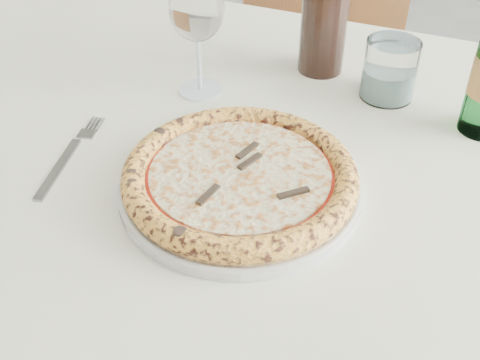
{
  "coord_description": "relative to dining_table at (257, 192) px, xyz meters",
  "views": [
    {
      "loc": [
        0.25,
        -0.88,
        1.25
      ],
      "look_at": [
        0.1,
        -0.31,
        0.78
      ],
      "focal_mm": 45.0,
      "sensor_mm": 36.0,
      "label": 1
    }
  ],
  "objects": [
    {
      "name": "plate",
      "position": [
        -0.0,
        -0.1,
        0.09
      ],
      "size": [
        0.31,
        0.31,
        0.02
      ],
      "color": "silver",
      "rests_on": "dining_table"
    },
    {
      "name": "pizza",
      "position": [
        -0.0,
        -0.1,
        0.11
      ],
      "size": [
        0.3,
        0.3,
        0.03
      ],
      "color": "#E0AD73",
      "rests_on": "plate"
    },
    {
      "name": "floor",
      "position": [
        -0.1,
        0.21,
        -0.69
      ],
      "size": [
        5.0,
        6.0,
        0.02
      ],
      "primitive_type": "cube",
      "color": "gray",
      "rests_on": "ground"
    },
    {
      "name": "dining_table",
      "position": [
        0.0,
        0.0,
        0.0
      ],
      "size": [
        1.7,
        1.14,
        0.76
      ],
      "color": "brown",
      "rests_on": "floor"
    },
    {
      "name": "chair_far",
      "position": [
        -0.03,
        0.83,
        -0.14
      ],
      "size": [
        0.46,
        0.46,
        0.93
      ],
      "color": "brown",
      "rests_on": "floor"
    },
    {
      "name": "fork",
      "position": [
        -0.25,
        -0.09,
        0.08
      ],
      "size": [
        0.03,
        0.19,
        0.0
      ],
      "color": "gray",
      "rests_on": "dining_table"
    },
    {
      "name": "tumbler",
      "position": [
        0.16,
        0.19,
        0.12
      ],
      "size": [
        0.08,
        0.08,
        0.09
      ],
      "color": "white",
      "rests_on": "dining_table"
    },
    {
      "name": "wine_glass",
      "position": [
        -0.13,
        0.13,
        0.21
      ],
      "size": [
        0.08,
        0.08,
        0.18
      ],
      "color": "white",
      "rests_on": "dining_table"
    }
  ]
}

